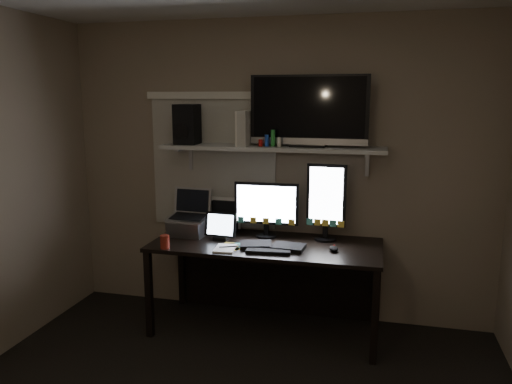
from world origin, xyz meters
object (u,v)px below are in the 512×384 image
(keyboard, at_px, (272,246))
(mouse, at_px, (334,249))
(tv, at_px, (309,111))
(monitor_landscape, at_px, (266,210))
(desk, at_px, (269,260))
(tablet, at_px, (221,226))
(game_console, at_px, (245,128))
(laptop, at_px, (188,213))
(monitor_portrait, at_px, (326,202))
(speaker, at_px, (187,124))
(cup, at_px, (165,242))

(keyboard, bearing_deg, mouse, -1.34)
(tv, bearing_deg, monitor_landscape, -172.47)
(desk, xyz_separation_m, keyboard, (0.07, -0.24, 0.19))
(tablet, relative_size, game_console, 0.95)
(mouse, relative_size, laptop, 0.27)
(tablet, bearing_deg, desk, 22.36)
(monitor_portrait, distance_m, mouse, 0.42)
(keyboard, xyz_separation_m, speaker, (-0.79, 0.31, 0.90))
(tv, height_order, speaker, tv)
(keyboard, bearing_deg, cup, -170.91)
(monitor_landscape, height_order, game_console, game_console)
(cup, relative_size, tv, 0.11)
(tablet, bearing_deg, keyboard, -10.18)
(desk, distance_m, monitor_portrait, 0.67)
(laptop, bearing_deg, monitor_landscape, 12.39)
(desk, distance_m, game_console, 1.09)
(laptop, distance_m, tv, 1.29)
(monitor_landscape, xyz_separation_m, speaker, (-0.68, 0.02, 0.68))
(keyboard, relative_size, tv, 0.55)
(game_console, bearing_deg, keyboard, -37.25)
(monitor_landscape, height_order, mouse, monitor_landscape)
(desk, height_order, mouse, mouse)
(tablet, xyz_separation_m, cup, (-0.35, -0.32, -0.06))
(monitor_landscape, relative_size, keyboard, 1.04)
(desk, xyz_separation_m, cup, (-0.72, -0.44, 0.23))
(tablet, bearing_deg, mouse, -0.78)
(tv, xyz_separation_m, speaker, (-1.01, -0.02, -0.11))
(desk, bearing_deg, tv, 16.26)
(tablet, xyz_separation_m, speaker, (-0.34, 0.19, 0.80))
(monitor_landscape, distance_m, mouse, 0.67)
(keyboard, xyz_separation_m, game_console, (-0.29, 0.30, 0.87))
(laptop, xyz_separation_m, tv, (0.97, 0.14, 0.84))
(mouse, relative_size, cup, 0.97)
(laptop, bearing_deg, keyboard, -10.39)
(monitor_landscape, height_order, tablet, monitor_landscape)
(desk, height_order, tv, tv)
(laptop, bearing_deg, mouse, -3.63)
(monitor_landscape, xyz_separation_m, tablet, (-0.34, -0.17, -0.12))
(cup, xyz_separation_m, speaker, (0.00, 0.51, 0.86))
(monitor_portrait, bearing_deg, cup, -150.49)
(mouse, height_order, speaker, speaker)
(desk, distance_m, monitor_landscape, 0.41)
(cup, bearing_deg, tv, 27.57)
(tablet, height_order, game_console, game_console)
(tv, bearing_deg, monitor_portrait, 0.17)
(keyboard, relative_size, game_console, 1.82)
(keyboard, xyz_separation_m, cup, (-0.79, -0.21, 0.04))
(tablet, xyz_separation_m, tv, (0.66, 0.21, 0.91))
(mouse, relative_size, tablet, 0.38)
(keyboard, distance_m, cup, 0.82)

